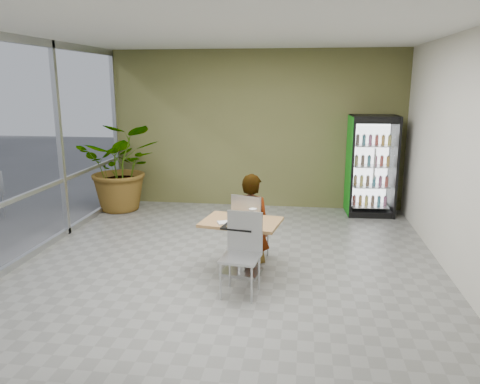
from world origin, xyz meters
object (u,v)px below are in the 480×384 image
(dining_table, at_px, (241,236))
(cafeteria_tray, at_px, (239,227))
(chair_near, at_px, (243,246))
(beverage_fridge, at_px, (371,166))
(chair_far, at_px, (249,222))
(potted_plant, at_px, (122,167))
(seated_woman, at_px, (251,227))
(soda_cup, at_px, (253,216))

(dining_table, bearing_deg, cafeteria_tray, -87.55)
(chair_near, distance_m, beverage_fridge, 4.35)
(beverage_fridge, bearing_deg, chair_far, -129.80)
(cafeteria_tray, bearing_deg, chair_near, -72.19)
(potted_plant, bearing_deg, seated_woman, -39.87)
(chair_near, distance_m, potted_plant, 4.56)
(dining_table, relative_size, seated_woman, 0.70)
(chair_near, bearing_deg, potted_plant, 137.57)
(soda_cup, relative_size, cafeteria_tray, 0.44)
(chair_far, distance_m, cafeteria_tray, 0.79)
(chair_near, height_order, soda_cup, chair_near)
(dining_table, xyz_separation_m, soda_cup, (0.16, -0.04, 0.30))
(chair_far, relative_size, chair_near, 1.00)
(seated_woman, xyz_separation_m, beverage_fridge, (2.03, 2.76, 0.47))
(chair_near, relative_size, beverage_fridge, 0.52)
(dining_table, bearing_deg, potted_plant, 133.93)
(chair_near, bearing_deg, chair_far, 100.32)
(seated_woman, distance_m, potted_plant, 3.80)
(chair_near, height_order, potted_plant, potted_plant)
(seated_woman, distance_m, beverage_fridge, 3.46)
(chair_far, relative_size, soda_cup, 5.54)
(potted_plant, bearing_deg, cafeteria_tray, -48.86)
(dining_table, relative_size, cafeteria_tray, 2.72)
(beverage_fridge, height_order, potted_plant, beverage_fridge)
(chair_near, xyz_separation_m, cafeteria_tray, (-0.08, 0.25, 0.17))
(dining_table, height_order, soda_cup, soda_cup)
(potted_plant, bearing_deg, dining_table, -46.07)
(chair_far, height_order, cafeteria_tray, chair_far)
(chair_near, xyz_separation_m, potted_plant, (-2.92, 3.50, 0.30))
(soda_cup, relative_size, beverage_fridge, 0.09)
(dining_table, bearing_deg, chair_far, 84.21)
(beverage_fridge, bearing_deg, potted_plant, -179.64)
(chair_far, xyz_separation_m, cafeteria_tray, (-0.03, -0.78, 0.17))
(cafeteria_tray, bearing_deg, seated_woman, 85.74)
(chair_far, xyz_separation_m, seated_woman, (0.03, 0.05, -0.09))
(soda_cup, xyz_separation_m, beverage_fridge, (1.95, 3.31, 0.13))
(cafeteria_tray, xyz_separation_m, potted_plant, (-2.84, 3.25, 0.13))
(seated_woman, height_order, potted_plant, potted_plant)
(seated_woman, bearing_deg, potted_plant, -24.14)
(chair_near, height_order, cafeteria_tray, chair_near)
(chair_far, height_order, seated_woman, seated_woman)
(dining_table, relative_size, chair_far, 1.11)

